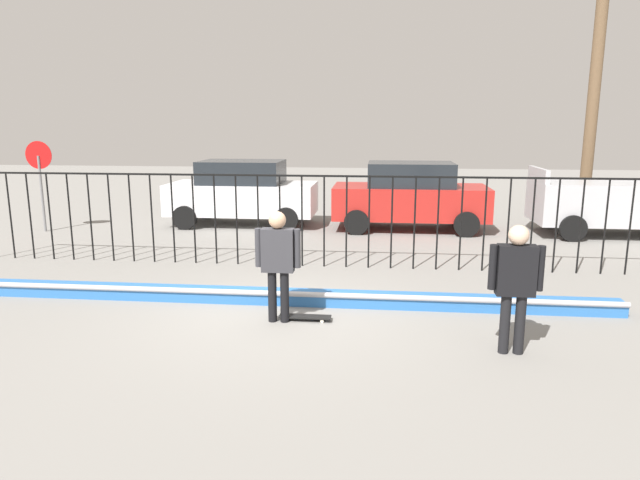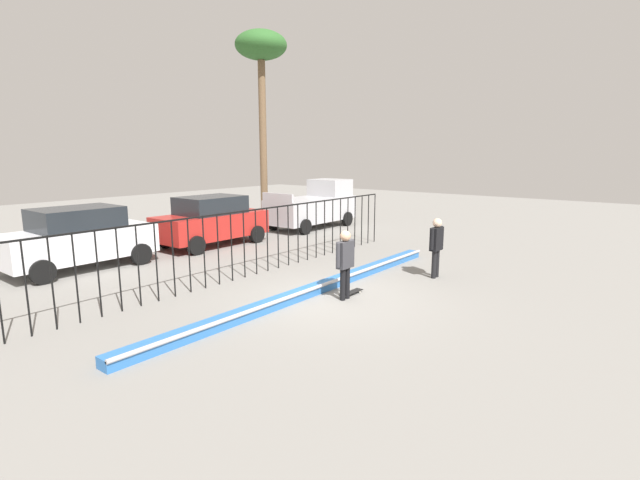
# 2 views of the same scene
# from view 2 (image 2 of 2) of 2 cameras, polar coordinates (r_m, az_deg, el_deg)

# --- Properties ---
(ground_plane) EXTENTS (60.00, 60.00, 0.00)m
(ground_plane) POSITION_cam_2_polar(r_m,az_deg,el_deg) (11.58, 1.61, -7.13)
(ground_plane) COLOR gray
(bowl_coping_ledge) EXTENTS (11.00, 0.40, 0.27)m
(bowl_coping_ledge) POSITION_cam_2_polar(r_m,az_deg,el_deg) (11.90, -0.74, -6.02)
(bowl_coping_ledge) COLOR #2D6BB7
(bowl_coping_ledge) RESTS_ON ground
(perimeter_fence) EXTENTS (14.04, 0.04, 1.93)m
(perimeter_fence) POSITION_cam_2_polar(r_m,az_deg,el_deg) (13.38, -9.29, 0.36)
(perimeter_fence) COLOR black
(perimeter_fence) RESTS_ON ground
(skateboarder) EXTENTS (0.69, 0.26, 1.70)m
(skateboarder) POSITION_cam_2_polar(r_m,az_deg,el_deg) (11.25, 3.10, -2.27)
(skateboarder) COLOR black
(skateboarder) RESTS_ON ground
(skateboard) EXTENTS (0.80, 0.20, 0.07)m
(skateboard) POSITION_cam_2_polar(r_m,az_deg,el_deg) (11.86, 3.83, -6.42)
(skateboard) COLOR black
(skateboard) RESTS_ON ground
(camera_operator) EXTENTS (0.69, 0.26, 1.72)m
(camera_operator) POSITION_cam_2_polar(r_m,az_deg,el_deg) (13.62, 14.04, -0.27)
(camera_operator) COLOR black
(camera_operator) RESTS_ON ground
(parked_car_white) EXTENTS (4.30, 2.12, 1.90)m
(parked_car_white) POSITION_cam_2_polar(r_m,az_deg,el_deg) (16.05, -27.42, 0.25)
(parked_car_white) COLOR silver
(parked_car_white) RESTS_ON ground
(parked_car_red) EXTENTS (4.30, 2.12, 1.90)m
(parked_car_red) POSITION_cam_2_polar(r_m,az_deg,el_deg) (18.38, -13.13, 2.34)
(parked_car_red) COLOR #B2231E
(parked_car_red) RESTS_ON ground
(pickup_truck) EXTENTS (4.70, 2.12, 2.24)m
(pickup_truck) POSITION_cam_2_polar(r_m,az_deg,el_deg) (22.31, -0.69, 4.21)
(pickup_truck) COLOR #B7B7BC
(pickup_truck) RESTS_ON ground
(palm_tree_tall) EXTENTS (2.53, 2.53, 9.36)m
(palm_tree_tall) POSITION_cam_2_polar(r_m,az_deg,el_deg) (24.57, -7.20, 21.45)
(palm_tree_tall) COLOR brown
(palm_tree_tall) RESTS_ON ground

